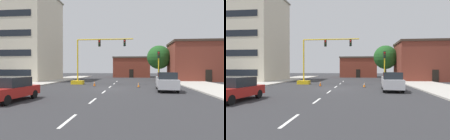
# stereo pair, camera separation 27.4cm
# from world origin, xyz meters

# --- Properties ---
(ground_plane) EXTENTS (160.00, 160.00, 0.00)m
(ground_plane) POSITION_xyz_m (0.00, 0.00, 0.00)
(ground_plane) COLOR #2D2D30
(sidewalk_left) EXTENTS (6.00, 56.00, 0.14)m
(sidewalk_left) POSITION_xyz_m (-12.63, 8.00, 0.07)
(sidewalk_left) COLOR #B2ADA3
(sidewalk_left) RESTS_ON ground_plane
(sidewalk_right) EXTENTS (6.00, 56.00, 0.14)m
(sidewalk_right) POSITION_xyz_m (12.63, 8.00, 0.07)
(sidewalk_right) COLOR #B2ADA3
(sidewalk_right) RESTS_ON ground_plane
(lane_stripe_seg_0) EXTENTS (0.16, 2.40, 0.01)m
(lane_stripe_seg_0) POSITION_xyz_m (0.00, -14.00, 0.00)
(lane_stripe_seg_0) COLOR silver
(lane_stripe_seg_0) RESTS_ON ground_plane
(lane_stripe_seg_1) EXTENTS (0.16, 2.40, 0.01)m
(lane_stripe_seg_1) POSITION_xyz_m (0.00, -8.50, 0.00)
(lane_stripe_seg_1) COLOR silver
(lane_stripe_seg_1) RESTS_ON ground_plane
(lane_stripe_seg_2) EXTENTS (0.16, 2.40, 0.01)m
(lane_stripe_seg_2) POSITION_xyz_m (0.00, -3.00, 0.00)
(lane_stripe_seg_2) COLOR silver
(lane_stripe_seg_2) RESTS_ON ground_plane
(lane_stripe_seg_3) EXTENTS (0.16, 2.40, 0.01)m
(lane_stripe_seg_3) POSITION_xyz_m (0.00, 2.50, 0.00)
(lane_stripe_seg_3) COLOR silver
(lane_stripe_seg_3) RESTS_ON ground_plane
(lane_stripe_seg_4) EXTENTS (0.16, 2.40, 0.01)m
(lane_stripe_seg_4) POSITION_xyz_m (0.00, 8.00, 0.00)
(lane_stripe_seg_4) COLOR silver
(lane_stripe_seg_4) RESTS_ON ground_plane
(lane_stripe_seg_5) EXTENTS (0.16, 2.40, 0.01)m
(lane_stripe_seg_5) POSITION_xyz_m (0.00, 13.50, 0.00)
(lane_stripe_seg_5) COLOR silver
(lane_stripe_seg_5) RESTS_ON ground_plane
(building_tall_left) EXTENTS (12.69, 12.32, 17.08)m
(building_tall_left) POSITION_xyz_m (-19.00, 14.24, 8.55)
(building_tall_left) COLOR beige
(building_tall_left) RESTS_ON ground_plane
(building_brick_center) EXTENTS (10.13, 9.41, 5.63)m
(building_brick_center) POSITION_xyz_m (2.56, 33.77, 2.83)
(building_brick_center) COLOR brown
(building_brick_center) RESTS_ON ground_plane
(building_row_right) EXTENTS (11.86, 8.48, 7.66)m
(building_row_right) POSITION_xyz_m (16.24, 17.35, 3.84)
(building_row_right) COLOR brown
(building_row_right) RESTS_ON ground_plane
(traffic_signal_gantry) EXTENTS (9.29, 1.20, 6.83)m
(traffic_signal_gantry) POSITION_xyz_m (-4.20, 6.24, 2.26)
(traffic_signal_gantry) COLOR yellow
(traffic_signal_gantry) RESTS_ON ground_plane
(traffic_light_pole_right) EXTENTS (0.32, 0.47, 4.80)m
(traffic_light_pole_right) POSITION_xyz_m (6.54, 5.31, 3.53)
(traffic_light_pole_right) COLOR yellow
(traffic_light_pole_right) RESTS_ON ground_plane
(tree_right_far) EXTENTS (5.00, 5.00, 7.30)m
(tree_right_far) POSITION_xyz_m (8.46, 19.67, 4.79)
(tree_right_far) COLOR #4C3823
(tree_right_far) RESTS_ON ground_plane
(pickup_truck_silver) EXTENTS (2.39, 5.53, 1.99)m
(pickup_truck_silver) POSITION_xyz_m (6.52, -1.25, 0.97)
(pickup_truck_silver) COLOR #BCBCC1
(pickup_truck_silver) RESTS_ON ground_plane
(sedan_red_near_left) EXTENTS (2.21, 4.64, 1.74)m
(sedan_red_near_left) POSITION_xyz_m (-5.83, -9.27, 0.89)
(sedan_red_near_left) COLOR #B21E19
(sedan_red_near_left) RESTS_ON ground_plane
(traffic_cone_roadside_a) EXTENTS (0.36, 0.36, 0.60)m
(traffic_cone_roadside_a) POSITION_xyz_m (3.66, 2.35, 0.29)
(traffic_cone_roadside_a) COLOR black
(traffic_cone_roadside_a) RESTS_ON ground_plane
(traffic_cone_roadside_b) EXTENTS (0.36, 0.36, 0.69)m
(traffic_cone_roadside_b) POSITION_xyz_m (-2.22, 3.30, 0.34)
(traffic_cone_roadside_b) COLOR black
(traffic_cone_roadside_b) RESTS_ON ground_plane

